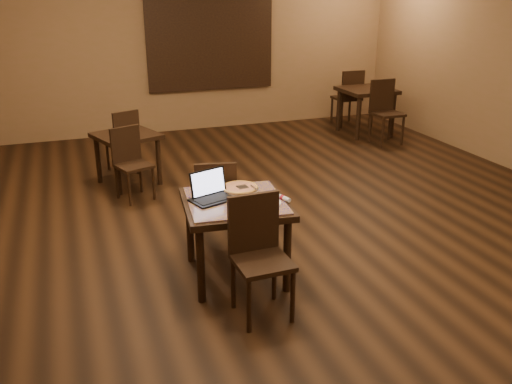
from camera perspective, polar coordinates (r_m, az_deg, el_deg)
name	(u,v)px	position (r m, az deg, el deg)	size (l,w,h in m)	color
ground	(291,239)	(5.87, 3.74, -4.91)	(10.00, 10.00, 0.00)	black
wall_back	(183,48)	(10.12, -7.67, 14.81)	(8.00, 0.02, 3.00)	#896446
mural	(211,44)	(10.19, -4.79, 15.24)	(2.34, 0.05, 1.64)	#235483
tiled_table	(235,210)	(4.88, -2.17, -1.94)	(1.02, 1.02, 0.76)	black
chair_main_near	(258,249)	(4.40, 0.25, -5.99)	(0.45, 0.45, 1.00)	black
chair_main_far	(216,199)	(5.48, -4.29, -0.77)	(0.48, 0.48, 0.95)	black
laptop	(210,192)	(4.87, -4.83, 0.05)	(0.43, 0.39, 0.25)	black
plate	(265,203)	(4.75, 1.00, -1.15)	(0.28, 0.28, 0.02)	white
pizza_slice	(265,201)	(4.75, 1.00, -1.00)	(0.17, 0.17, 0.02)	beige
pizza_pan	(240,189)	(5.09, -1.72, 0.34)	(0.37, 0.37, 0.01)	silver
pizza_whole	(240,187)	(5.09, -1.73, 0.49)	(0.34, 0.34, 0.02)	beige
spatula	(242,187)	(5.07, -1.44, 0.53)	(0.10, 0.24, 0.01)	silver
napkin_roll	(283,197)	(4.84, 2.82, -0.58)	(0.10, 0.19, 0.04)	white
other_table_a	(366,96)	(10.07, 11.54, 9.85)	(0.89, 0.89, 0.82)	black
other_table_a_chair_near	(385,108)	(9.57, 13.40, 8.62)	(0.47, 0.47, 1.07)	black
other_table_a_chair_far	(349,95)	(10.61, 9.79, 10.07)	(0.47, 0.47, 1.07)	black
other_table_b	(127,142)	(7.49, -13.46, 5.10)	(0.96, 0.96, 0.70)	black
other_table_b_chair_near	(130,159)	(7.00, -13.09, 3.41)	(0.50, 0.50, 0.91)	black
other_table_b_chair_far	(124,137)	(8.02, -13.70, 5.61)	(0.50, 0.50, 0.91)	black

